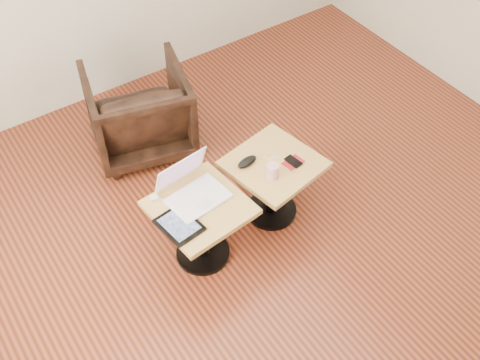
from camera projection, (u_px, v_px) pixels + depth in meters
room_shell at (306, 94)px, 2.96m from camera, size 4.52×4.52×2.71m
side_table_left at (201, 219)px, 3.69m from camera, size 0.59×0.59×0.49m
side_table_right at (273, 175)px, 3.94m from camera, size 0.63×0.63×0.49m
laptop at (192, 189)px, 3.62m from camera, size 0.39×0.36×0.25m
tablet at (179, 225)px, 3.49m from camera, size 0.24×0.28×0.02m
charging_adapter at (155, 198)px, 3.62m from camera, size 0.05×0.05×0.03m
glasses_case at (247, 162)px, 3.82m from camera, size 0.16×0.09×0.05m
striped_cup at (272, 171)px, 3.73m from camera, size 0.10×0.10×0.10m
earbuds_tangle at (273, 155)px, 3.89m from camera, size 0.07×0.04×0.01m
phone_on_sleeve at (293, 162)px, 3.84m from camera, size 0.14×0.12×0.02m
armchair at (139, 111)px, 4.44m from camera, size 0.87×0.88×0.66m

